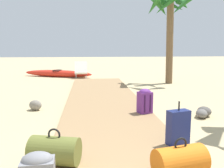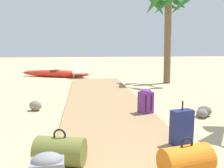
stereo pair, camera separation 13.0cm
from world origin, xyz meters
name	(u,v)px [view 2 (the right image)]	position (x,y,z in m)	size (l,w,h in m)	color
ground_plane	(111,122)	(0.00, 4.12, 0.00)	(60.00, 60.00, 0.00)	tan
boardwalk	(106,108)	(0.00, 5.16, 0.04)	(2.02, 10.31, 0.08)	#9E7A51
duffel_bag_olive	(60,151)	(-0.86, 2.20, 0.26)	(0.68, 0.51, 0.47)	olive
suitcase_navy	(182,127)	(0.91, 2.66, 0.35)	(0.37, 0.24, 0.67)	navy
backpack_purple	(146,100)	(0.82, 4.45, 0.37)	(0.34, 0.31, 0.54)	#6B2D84
duffel_bag_orange	(186,160)	(0.60, 1.79, 0.25)	(0.65, 0.46, 0.46)	orange
palm_tree_far_right	(168,13)	(2.93, 9.11, 2.88)	(2.05, 2.04, 3.81)	brown
lounge_chair	(79,71)	(-0.76, 11.50, 0.33)	(0.64, 1.52, 0.82)	white
kayak	(55,74)	(-1.95, 11.79, 0.18)	(3.64, 1.89, 0.36)	red
rock_right_far	(205,111)	(2.16, 4.32, 0.11)	(0.29, 0.32, 0.22)	#5B5651
rock_right_near	(202,113)	(2.03, 4.19, 0.10)	(0.33, 0.24, 0.19)	slate
rock_left_far	(35,105)	(-1.72, 5.23, 0.13)	(0.32, 0.24, 0.25)	gray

